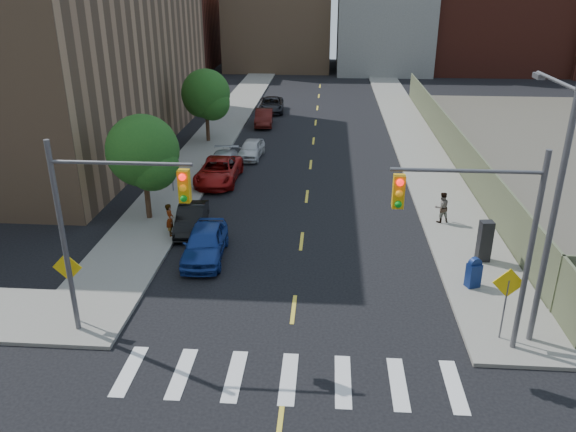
% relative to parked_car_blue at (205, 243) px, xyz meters
% --- Properties ---
extents(sidewalk_nw, '(3.50, 73.00, 0.15)m').
position_rel_parked_car_blue_xyz_m(sidewalk_nw, '(-3.55, 29.53, -0.66)').
color(sidewalk_nw, gray).
rests_on(sidewalk_nw, ground).
extents(sidewalk_ne, '(3.50, 73.00, 0.15)m').
position_rel_parked_car_blue_xyz_m(sidewalk_ne, '(11.95, 29.53, -0.66)').
color(sidewalk_ne, gray).
rests_on(sidewalk_ne, ground).
extents(fence_north, '(0.12, 44.00, 2.50)m').
position_rel_parked_car_blue_xyz_m(fence_north, '(13.80, 16.03, 0.51)').
color(fence_north, '#5B6446').
rests_on(fence_north, ground).
extents(building_nw, '(22.00, 30.00, 16.00)m').
position_rel_parked_car_blue_xyz_m(building_nw, '(-17.80, 18.03, 7.26)').
color(building_nw, '#8C6B4C').
rests_on(building_nw, ground).
extents(bg_bldg_west, '(14.00, 18.00, 12.00)m').
position_rel_parked_car_blue_xyz_m(bg_bldg_west, '(-17.80, 58.03, 5.26)').
color(bg_bldg_west, '#592319').
rests_on(bg_bldg_west, ground).
extents(bg_bldg_midwest, '(14.00, 16.00, 15.00)m').
position_rel_parked_car_blue_xyz_m(bg_bldg_midwest, '(-1.80, 60.03, 6.76)').
color(bg_bldg_midwest, '#8C6B4C').
rests_on(bg_bldg_midwest, ground).
extents(bg_bldg_center, '(12.00, 16.00, 10.00)m').
position_rel_parked_car_blue_xyz_m(bg_bldg_center, '(12.20, 58.03, 4.26)').
color(bg_bldg_center, gray).
rests_on(bg_bldg_center, ground).
extents(bg_bldg_east, '(18.00, 18.00, 16.00)m').
position_rel_parked_car_blue_xyz_m(bg_bldg_east, '(26.20, 60.03, 7.26)').
color(bg_bldg_east, '#592319').
rests_on(bg_bldg_east, ground).
extents(signal_nw, '(4.59, 0.30, 7.00)m').
position_rel_parked_car_blue_xyz_m(signal_nw, '(-1.78, -5.97, 3.79)').
color(signal_nw, '#59595E').
rests_on(signal_nw, ground).
extents(signal_ne, '(4.59, 0.30, 7.00)m').
position_rel_parked_car_blue_xyz_m(signal_ne, '(10.18, -5.97, 3.79)').
color(signal_ne, '#59595E').
rests_on(signal_ne, ground).
extents(streetlight_ne, '(0.25, 3.70, 9.00)m').
position_rel_parked_car_blue_xyz_m(streetlight_ne, '(12.40, -5.07, 4.48)').
color(streetlight_ne, '#59595E').
rests_on(streetlight_ne, ground).
extents(warn_sign_nw, '(1.06, 0.06, 2.83)m').
position_rel_parked_car_blue_xyz_m(warn_sign_nw, '(-3.60, -5.47, 1.26)').
color(warn_sign_nw, '#59595E').
rests_on(warn_sign_nw, ground).
extents(warn_sign_ne, '(1.06, 0.06, 2.83)m').
position_rel_parked_car_blue_xyz_m(warn_sign_ne, '(11.40, -5.47, 1.26)').
color(warn_sign_ne, '#59595E').
rests_on(warn_sign_ne, ground).
extents(warn_sign_midwest, '(1.06, 0.06, 2.83)m').
position_rel_parked_car_blue_xyz_m(warn_sign_midwest, '(-3.60, 8.03, 1.26)').
color(warn_sign_midwest, '#59595E').
rests_on(warn_sign_midwest, ground).
extents(tree_west_near, '(3.66, 3.64, 5.52)m').
position_rel_parked_car_blue_xyz_m(tree_west_near, '(-3.80, 4.08, 2.74)').
color(tree_west_near, '#332114').
rests_on(tree_west_near, ground).
extents(tree_west_far, '(3.66, 3.64, 5.52)m').
position_rel_parked_car_blue_xyz_m(tree_west_far, '(-3.80, 19.08, 2.74)').
color(tree_west_far, '#332114').
rests_on(tree_west_far, ground).
extents(parked_car_blue, '(1.97, 4.42, 1.48)m').
position_rel_parked_car_blue_xyz_m(parked_car_blue, '(0.00, 0.00, 0.00)').
color(parked_car_blue, navy).
rests_on(parked_car_blue, ground).
extents(parked_car_black, '(1.66, 3.89, 1.25)m').
position_rel_parked_car_blue_xyz_m(parked_car_black, '(-1.30, 2.92, -0.12)').
color(parked_car_black, black).
rests_on(parked_car_black, ground).
extents(parked_car_red, '(2.44, 5.15, 1.42)m').
position_rel_parked_car_blue_xyz_m(parked_car_red, '(-1.30, 10.13, -0.03)').
color(parked_car_red, maroon).
rests_on(parked_car_red, ground).
extents(parked_car_silver, '(2.15, 4.78, 1.36)m').
position_rel_parked_car_blue_xyz_m(parked_car_silver, '(-1.29, 11.48, -0.06)').
color(parked_car_silver, '#A5A7AC').
rests_on(parked_car_silver, ground).
extents(parked_car_white, '(1.78, 3.82, 1.26)m').
position_rel_parked_car_blue_xyz_m(parked_car_white, '(0.00, 15.33, -0.11)').
color(parked_car_white, silver).
rests_on(parked_car_white, ground).
extents(parked_car_maroon, '(1.71, 4.21, 1.36)m').
position_rel_parked_car_blue_xyz_m(parked_car_maroon, '(-0.16, 24.69, -0.06)').
color(parked_car_maroon, '#43100D').
rests_on(parked_car_maroon, ground).
extents(parked_car_grey, '(2.58, 4.98, 1.34)m').
position_rel_parked_car_blue_xyz_m(parked_car_grey, '(-0.06, 30.06, -0.07)').
color(parked_car_grey, black).
rests_on(parked_car_grey, ground).
extents(mailbox, '(0.63, 0.56, 1.28)m').
position_rel_parked_car_blue_xyz_m(mailbox, '(11.26, -1.97, 0.03)').
color(mailbox, navy).
rests_on(mailbox, sidewalk_ne).
extents(payphone, '(0.60, 0.51, 1.85)m').
position_rel_parked_car_blue_xyz_m(payphone, '(12.22, 0.37, 0.34)').
color(payphone, black).
rests_on(payphone, sidewalk_ne).
extents(pedestrian_west, '(0.54, 0.67, 1.60)m').
position_rel_parked_car_blue_xyz_m(pedestrian_west, '(-2.10, 1.98, 0.21)').
color(pedestrian_west, gray).
rests_on(pedestrian_west, sidewalk_nw).
extents(pedestrian_east, '(0.92, 0.81, 1.59)m').
position_rel_parked_car_blue_xyz_m(pedestrian_east, '(11.13, 4.52, 0.21)').
color(pedestrian_east, gray).
rests_on(pedestrian_east, sidewalk_ne).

